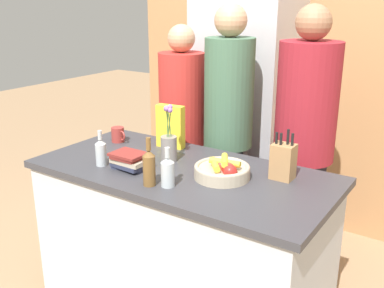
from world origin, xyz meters
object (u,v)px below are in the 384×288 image
Objects in this scene: cereal_box at (170,127)px; coffee_mug at (118,135)px; person_at_sink at (182,126)px; refrigerator at (246,106)px; flower_vase at (169,145)px; book_stack at (130,161)px; bottle_wine at (168,171)px; person_in_blue at (228,124)px; knife_block at (283,161)px; bottle_vinegar at (149,167)px; bottle_oil at (101,152)px; person_in_red_tee at (304,137)px; fruit_bowl at (223,170)px.

cereal_box reaches higher than coffee_mug.
cereal_box is 0.16× the size of person_at_sink.
refrigerator is 1.15m from flower_vase.
person_at_sink is at bearing 71.06° from coffee_mug.
coffee_mug is 0.52m from book_stack.
person_in_blue is (-0.15, 0.88, 0.02)m from bottle_wine.
bottle_vinegar is (-0.53, -0.46, 0.00)m from knife_block.
person_in_blue is (0.35, 0.85, 0.02)m from bottle_oil.
bottle_oil is 1.24m from person_in_red_tee.
bottle_wine is (0.22, -0.31, -0.01)m from flower_vase.
bottle_vinegar is at bearing -100.65° from person_in_blue.
person_in_red_tee is (0.74, 0.39, -0.04)m from cereal_box.
person_in_red_tee is at bearing 49.80° from book_stack.
refrigerator is 7.91× the size of bottle_vinegar.
coffee_mug is 0.74m from person_in_blue.
refrigerator is at bearing 91.53° from person_in_blue.
person_in_blue is (0.07, 0.57, 0.01)m from flower_vase.
person_in_red_tee is at bearing 45.14° from bottle_oil.
book_stack is at bearing -156.01° from knife_block.
flower_vase is (-0.40, 0.06, 0.05)m from fruit_bowl.
cereal_box is at bearing 125.02° from bottle_wine.
fruit_bowl is 0.17× the size of person_in_blue.
bottle_wine is 0.89m from person_in_blue.
cereal_box is (-0.05, -0.94, 0.05)m from refrigerator.
book_stack is 0.13× the size of person_at_sink.
flower_vase is 2.74× the size of coffee_mug.
bottle_oil is at bearing -105.29° from cereal_box.
book_stack is 0.82× the size of bottle_vinegar.
knife_block is 1.30× the size of book_stack.
person_in_blue is at bearing 82.71° from flower_vase.
flower_vase is (0.09, -1.15, 0.01)m from refrigerator.
flower_vase is at bearing -154.31° from person_in_red_tee.
refrigerator is 1.44m from bottle_oil.
refrigerator is 1.31m from fruit_bowl.
bottle_vinegar is 1.22× the size of bottle_wine.
bottle_vinegar is 1.06m from person_in_red_tee.
book_stack is at bearing -149.67° from person_in_red_tee.
cereal_box is (-0.54, 0.27, 0.09)m from fruit_bowl.
refrigerator reaches higher than bottle_oil.
cereal_box is at bearing 124.09° from flower_vase.
knife_block is at bearing -101.82° from person_in_red_tee.
person_in_blue reaches higher than flower_vase.
flower_vase is at bearing -11.87° from coffee_mug.
person_at_sink is at bearing 161.64° from person_in_blue.
person_in_red_tee is (0.87, 0.88, 0.01)m from bottle_oil.
knife_block is 1.11m from person_at_sink.
refrigerator is at bearing 90.54° from person_at_sink.
bottle_vinegar is (0.41, -0.07, 0.02)m from bottle_oil.
person_in_blue reaches higher than fruit_bowl.
flower_vase is (-0.66, -0.11, -0.00)m from knife_block.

